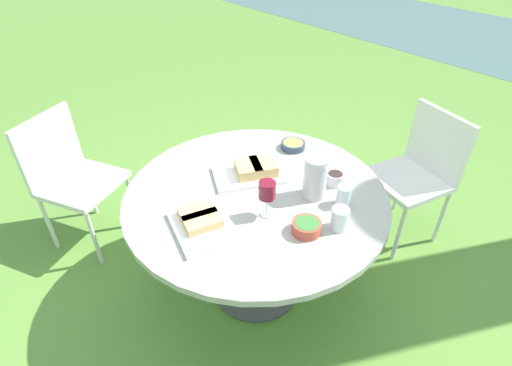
# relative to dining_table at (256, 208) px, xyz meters

# --- Properties ---
(ground_plane) EXTENTS (40.00, 40.00, 0.00)m
(ground_plane) POSITION_rel_dining_table_xyz_m (0.00, 0.00, -0.63)
(ground_plane) COLOR #5B8C38
(dining_table) EXTENTS (1.33, 1.33, 0.73)m
(dining_table) POSITION_rel_dining_table_xyz_m (0.00, 0.00, 0.00)
(dining_table) COLOR #4C4C51
(dining_table) RESTS_ON ground_plane
(chair_near_left) EXTENTS (0.53, 0.51, 0.89)m
(chair_near_left) POSITION_rel_dining_table_xyz_m (0.28, 1.14, -0.10)
(chair_near_left) COLOR silver
(chair_near_left) RESTS_ON ground_plane
(chair_near_right) EXTENTS (0.58, 0.58, 0.89)m
(chair_near_right) POSITION_rel_dining_table_xyz_m (-1.13, -0.59, -0.10)
(chair_near_right) COLOR silver
(chair_near_right) RESTS_ON ground_plane
(water_pitcher) EXTENTS (0.12, 0.12, 0.22)m
(water_pitcher) POSITION_rel_dining_table_xyz_m (0.20, 0.20, 0.21)
(water_pitcher) COLOR silver
(water_pitcher) RESTS_ON dining_table
(wine_glass) EXTENTS (0.08, 0.08, 0.19)m
(wine_glass) POSITION_rel_dining_table_xyz_m (0.16, -0.07, 0.24)
(wine_glass) COLOR silver
(wine_glass) RESTS_ON dining_table
(platter_bread_main) EXTENTS (0.37, 0.43, 0.08)m
(platter_bread_main) POSITION_rel_dining_table_xyz_m (-0.12, 0.08, 0.13)
(platter_bread_main) COLOR white
(platter_bread_main) RESTS_ON dining_table
(platter_charcuterie) EXTENTS (0.37, 0.33, 0.06)m
(platter_charcuterie) POSITION_rel_dining_table_xyz_m (0.03, -0.35, 0.13)
(platter_charcuterie) COLOR white
(platter_charcuterie) RESTS_ON dining_table
(bowl_fries) EXTENTS (0.14, 0.14, 0.04)m
(bowl_fries) POSITION_rel_dining_table_xyz_m (-0.19, 0.45, 0.12)
(bowl_fries) COLOR #334256
(bowl_fries) RESTS_ON dining_table
(bowl_salad) EXTENTS (0.13, 0.13, 0.06)m
(bowl_salad) POSITION_rel_dining_table_xyz_m (0.36, -0.02, 0.13)
(bowl_salad) COLOR #B74733
(bowl_salad) RESTS_ON dining_table
(bowl_olives) EXTENTS (0.09, 0.09, 0.06)m
(bowl_olives) POSITION_rel_dining_table_xyz_m (0.20, 0.36, 0.14)
(bowl_olives) COLOR silver
(bowl_olives) RESTS_ON dining_table
(cup_water_near) EXTENTS (0.07, 0.07, 0.10)m
(cup_water_near) POSITION_rel_dining_table_xyz_m (0.34, 0.26, 0.15)
(cup_water_near) COLOR silver
(cup_water_near) RESTS_ON dining_table
(cup_water_far) EXTENTS (0.08, 0.08, 0.11)m
(cup_water_far) POSITION_rel_dining_table_xyz_m (0.44, 0.12, 0.16)
(cup_water_far) COLOR silver
(cup_water_far) RESTS_ON dining_table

